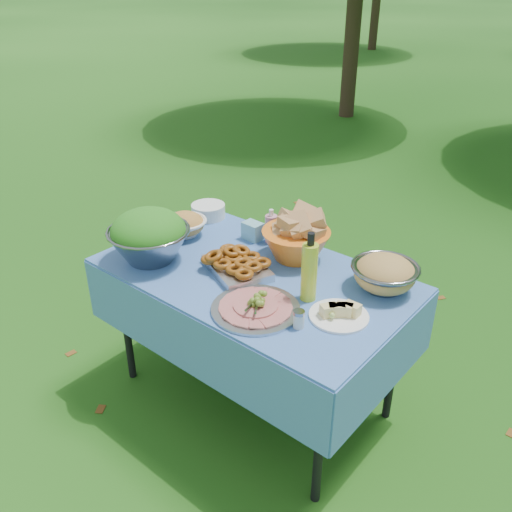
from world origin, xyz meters
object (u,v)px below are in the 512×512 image
at_px(bread_bowl, 296,237).
at_px(charcuterie_platter, 256,302).
at_px(oil_bottle, 309,267).
at_px(picnic_table, 253,338).
at_px(plate_stack, 208,211).
at_px(salad_bowl, 149,236).
at_px(pasta_bowl_steel, 385,273).

bearing_deg(bread_bowl, charcuterie_platter, -73.18).
height_order(bread_bowl, oil_bottle, oil_bottle).
relative_size(picnic_table, plate_stack, 7.59).
xyz_separation_m(picnic_table, salad_bowl, (-0.47, -0.22, 0.51)).
bearing_deg(oil_bottle, bread_bowl, 134.67).
height_order(picnic_table, charcuterie_platter, charcuterie_platter).
distance_m(salad_bowl, plate_stack, 0.57).
xyz_separation_m(pasta_bowl_steel, charcuterie_platter, (-0.33, -0.50, -0.04)).
bearing_deg(pasta_bowl_steel, bread_bowl, -177.69).
bearing_deg(plate_stack, picnic_table, -27.87).
bearing_deg(pasta_bowl_steel, oil_bottle, -126.71).
relative_size(salad_bowl, charcuterie_platter, 1.05).
bearing_deg(bread_bowl, salad_bowl, -138.54).
xyz_separation_m(bread_bowl, charcuterie_platter, (0.15, -0.48, -0.07)).
bearing_deg(oil_bottle, pasta_bowl_steel, 53.29).
distance_m(picnic_table, salad_bowl, 0.73).
bearing_deg(charcuterie_platter, bread_bowl, 106.82).
bearing_deg(bread_bowl, oil_bottle, -45.33).
height_order(plate_stack, pasta_bowl_steel, pasta_bowl_steel).
relative_size(plate_stack, oil_bottle, 0.61).
xyz_separation_m(charcuterie_platter, oil_bottle, (0.12, 0.22, 0.12)).
bearing_deg(oil_bottle, picnic_table, 177.57).
distance_m(bread_bowl, pasta_bowl_steel, 0.48).
relative_size(plate_stack, bread_bowl, 0.57).
height_order(salad_bowl, charcuterie_platter, salad_bowl).
distance_m(plate_stack, pasta_bowl_steel, 1.15).
xyz_separation_m(salad_bowl, oil_bottle, (0.80, 0.21, 0.03)).
relative_size(bread_bowl, oil_bottle, 1.06).
distance_m(bread_bowl, charcuterie_platter, 0.51).
relative_size(picnic_table, oil_bottle, 4.59).
bearing_deg(salad_bowl, charcuterie_platter, -0.81).
height_order(picnic_table, oil_bottle, oil_bottle).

